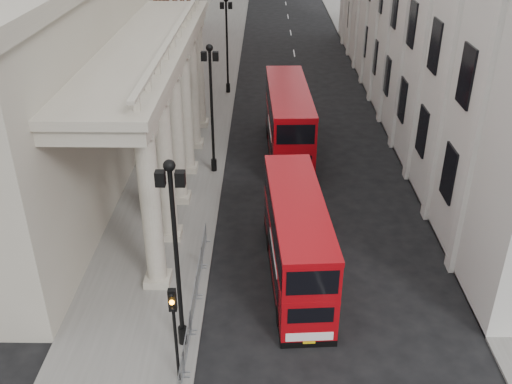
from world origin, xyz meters
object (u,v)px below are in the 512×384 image
object	(u,v)px
lamp_post_north	(227,39)
pedestrian_b	(148,195)
pedestrian_c	(169,164)
lamp_post_south	(176,246)
bus_near	(297,238)
lamp_post_mid	(211,101)
pedestrian_a	(179,183)
traffic_light	(174,319)
bus_far	(288,121)

from	to	relation	value
lamp_post_north	pedestrian_b	size ratio (longest dim) A/B	4.67
pedestrian_c	lamp_post_north	bearing A→B (deg)	74.31
lamp_post_south	pedestrian_b	size ratio (longest dim) A/B	4.67
bus_near	pedestrian_c	size ratio (longest dim) A/B	6.15
lamp_post_mid	lamp_post_north	size ratio (longest dim) A/B	1.00
bus_near	pedestrian_b	world-z (taller)	bus_near
lamp_post_mid	pedestrian_c	size ratio (longest dim) A/B	5.15
lamp_post_south	pedestrian_b	world-z (taller)	lamp_post_south
lamp_post_mid	lamp_post_north	xyz separation A→B (m)	(0.00, 16.00, 0.00)
lamp_post_north	pedestrian_b	bearing A→B (deg)	-99.19
bus_near	pedestrian_a	world-z (taller)	bus_near
pedestrian_b	pedestrian_c	distance (m)	4.25
lamp_post_mid	traffic_light	world-z (taller)	lamp_post_mid
bus_far	pedestrian_b	world-z (taller)	bus_far
lamp_post_north	pedestrian_a	distance (m)	20.00
traffic_light	bus_far	bearing A→B (deg)	77.07
bus_near	traffic_light	bearing A→B (deg)	-129.01
lamp_post_south	pedestrian_a	bearing A→B (deg)	98.09
bus_far	lamp_post_south	bearing A→B (deg)	-106.83
traffic_light	pedestrian_b	distance (m)	13.65
traffic_light	bus_far	distance (m)	21.61
bus_far	pedestrian_a	distance (m)	9.49
lamp_post_north	bus_far	bearing A→B (deg)	-69.18
traffic_light	pedestrian_c	distance (m)	17.61
lamp_post_south	bus_far	world-z (taller)	lamp_post_south
lamp_post_mid	lamp_post_north	bearing A→B (deg)	90.00
lamp_post_north	bus_near	size ratio (longest dim) A/B	0.84
bus_near	lamp_post_north	bearing A→B (deg)	96.05
lamp_post_south	bus_near	world-z (taller)	lamp_post_south
lamp_post_mid	bus_near	distance (m)	12.55
lamp_post_north	bus_near	world-z (taller)	lamp_post_north
pedestrian_b	traffic_light	bearing A→B (deg)	73.57
lamp_post_south	bus_far	distance (m)	19.81
lamp_post_south	lamp_post_mid	distance (m)	16.00
lamp_post_south	bus_far	size ratio (longest dim) A/B	0.75
lamp_post_north	traffic_light	bearing A→B (deg)	-89.83
lamp_post_south	bus_near	size ratio (longest dim) A/B	0.84
traffic_light	pedestrian_b	bearing A→B (deg)	105.03
bus_near	lamp_post_south	bearing A→B (deg)	-139.56
lamp_post_south	pedestrian_a	distance (m)	13.17
lamp_post_south	traffic_light	bearing A→B (deg)	-87.16
lamp_post_south	lamp_post_north	bearing A→B (deg)	90.00
traffic_light	bus_far	xyz separation A→B (m)	(4.83, 21.05, -0.64)
lamp_post_mid	pedestrian_c	world-z (taller)	lamp_post_mid
pedestrian_a	traffic_light	bearing A→B (deg)	-93.43
pedestrian_a	pedestrian_b	xyz separation A→B (m)	(-1.63, -1.45, -0.02)
pedestrian_a	bus_far	bearing A→B (deg)	33.63
lamp_post_north	lamp_post_south	bearing A→B (deg)	-90.00
lamp_post_south	lamp_post_north	size ratio (longest dim) A/B	1.00
lamp_post_south	pedestrian_c	xyz separation A→B (m)	(-2.80, 15.21, -3.98)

